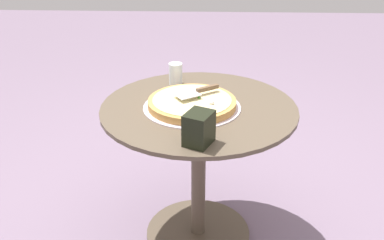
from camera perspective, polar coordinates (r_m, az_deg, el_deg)
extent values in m
plane|color=slate|center=(2.36, 0.76, -14.15)|extent=(10.00, 10.00, 0.00)
cylinder|color=brown|center=(1.98, 0.88, 1.51)|extent=(0.87, 0.87, 0.02)
cylinder|color=brown|center=(2.15, 0.82, -6.91)|extent=(0.07, 0.07, 0.68)
cylinder|color=brown|center=(2.36, 0.76, -13.99)|extent=(0.52, 0.52, 0.02)
cylinder|color=silver|center=(1.96, 0.00, 1.67)|extent=(0.43, 0.43, 0.00)
cylinder|color=tan|center=(1.96, 0.00, 2.14)|extent=(0.39, 0.39, 0.03)
cylinder|color=beige|center=(1.95, 0.00, 2.61)|extent=(0.34, 0.34, 0.00)
sphere|color=#F6DEC8|center=(2.03, -0.91, 3.74)|extent=(0.02, 0.02, 0.02)
sphere|color=#327521|center=(1.96, 0.81, 2.89)|extent=(0.01, 0.01, 0.01)
sphere|color=silver|center=(1.96, -1.03, 2.95)|extent=(0.02, 0.02, 0.02)
sphere|color=silver|center=(1.90, 2.52, 2.17)|extent=(0.02, 0.02, 0.02)
sphere|color=beige|center=(2.01, -0.73, 3.55)|extent=(0.01, 0.01, 0.01)
cube|color=silver|center=(1.95, -0.62, 3.24)|extent=(0.12, 0.13, 0.00)
cube|color=brown|center=(2.00, 1.97, 4.04)|extent=(0.08, 0.10, 0.02)
cylinder|color=white|center=(2.20, -2.09, 5.87)|extent=(0.07, 0.07, 0.11)
cube|color=black|center=(1.65, 0.87, -1.07)|extent=(0.14, 0.13, 0.12)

